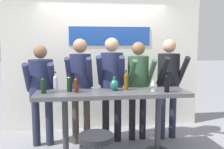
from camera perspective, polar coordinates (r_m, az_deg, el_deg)
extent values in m
cube|color=silver|center=(5.04, -1.84, 3.17)|extent=(3.93, 0.10, 2.75)
cube|color=#1E479E|center=(4.99, -0.46, 8.82)|extent=(1.61, 0.02, 0.36)
cube|color=#4C4C51|center=(3.80, 0.19, -4.37)|extent=(2.33, 0.62, 0.06)
cylinder|color=#333338|center=(3.89, -10.62, -11.43)|extent=(0.09, 0.09, 0.94)
cylinder|color=#333338|center=(4.08, 10.46, -10.57)|extent=(0.09, 0.09, 0.94)
cylinder|color=black|center=(3.08, -3.69, -14.20)|extent=(0.43, 0.43, 0.07)
cylinder|color=#23283D|center=(4.46, -16.97, -10.36)|extent=(0.13, 0.13, 0.82)
cylinder|color=#23283D|center=(4.43, -14.12, -10.38)|extent=(0.13, 0.13, 0.82)
cylinder|color=#23284C|center=(4.28, -15.87, -1.00)|extent=(0.40, 0.40, 0.65)
sphere|color=brown|center=(4.24, -16.08, 5.03)|extent=(0.22, 0.22, 0.22)
cylinder|color=#23284C|center=(4.15, -18.78, -0.71)|extent=(0.10, 0.39, 0.50)
cylinder|color=#23284C|center=(4.10, -13.57, -0.63)|extent=(0.10, 0.39, 0.50)
cylinder|color=#473D33|center=(4.39, -8.34, -10.06)|extent=(0.11, 0.11, 0.86)
cylinder|color=#473D33|center=(4.37, -5.77, -10.10)|extent=(0.11, 0.11, 0.86)
cylinder|color=#23284C|center=(4.21, -7.22, 0.03)|extent=(0.39, 0.39, 0.68)
sphere|color=#9E7556|center=(4.18, -7.32, 6.54)|extent=(0.23, 0.23, 0.23)
cylinder|color=#23284C|center=(4.07, -9.84, 0.43)|extent=(0.13, 0.41, 0.53)
cylinder|color=#23284C|center=(4.03, -5.11, 0.44)|extent=(0.13, 0.41, 0.53)
cylinder|color=black|center=(4.47, -1.45, -9.60)|extent=(0.12, 0.12, 0.87)
cylinder|color=black|center=(4.46, 1.32, -9.65)|extent=(0.12, 0.12, 0.87)
cylinder|color=#23284C|center=(4.30, -0.07, 0.41)|extent=(0.46, 0.46, 0.69)
sphere|color=tan|center=(4.27, -0.07, 6.85)|extent=(0.24, 0.24, 0.24)
cylinder|color=#23284C|center=(4.15, -2.77, 0.84)|extent=(0.17, 0.42, 0.54)
cylinder|color=#23284C|center=(4.12, 2.33, 0.80)|extent=(0.17, 0.42, 0.54)
cylinder|color=black|center=(4.53, 4.63, -9.62)|extent=(0.12, 0.12, 0.84)
cylinder|color=black|center=(4.60, 7.03, -9.41)|extent=(0.12, 0.12, 0.84)
cylinder|color=#335638|center=(4.41, 5.96, -0.10)|extent=(0.40, 0.40, 0.66)
sphere|color=brown|center=(4.37, 6.04, 5.93)|extent=(0.23, 0.23, 0.23)
cylinder|color=#335638|center=(4.19, 4.50, 0.20)|extent=(0.13, 0.40, 0.51)
cylinder|color=#335638|center=(4.31, 8.86, 0.33)|extent=(0.13, 0.40, 0.51)
cylinder|color=#23283D|center=(4.65, 11.33, -9.15)|extent=(0.12, 0.12, 0.86)
cylinder|color=#23283D|center=(4.74, 13.69, -8.90)|extent=(0.12, 0.12, 0.86)
cylinder|color=black|center=(4.54, 12.79, 0.38)|extent=(0.42, 0.42, 0.68)
sphere|color=tan|center=(4.51, 12.95, 6.39)|extent=(0.23, 0.23, 0.23)
cylinder|color=black|center=(4.31, 11.57, 0.71)|extent=(0.13, 0.42, 0.53)
cylinder|color=black|center=(4.47, 15.83, 0.81)|extent=(0.13, 0.42, 0.53)
cylinder|color=black|center=(3.77, -15.41, -2.78)|extent=(0.07, 0.07, 0.19)
sphere|color=black|center=(3.76, -15.45, -1.36)|extent=(0.07, 0.07, 0.07)
cylinder|color=black|center=(3.75, -15.47, -0.85)|extent=(0.03, 0.03, 0.07)
cylinder|color=black|center=(3.75, -15.49, -0.24)|extent=(0.03, 0.03, 0.01)
cylinder|color=black|center=(3.82, 12.46, -2.31)|extent=(0.08, 0.08, 0.22)
sphere|color=black|center=(3.81, 12.50, -0.65)|extent=(0.08, 0.08, 0.08)
cylinder|color=black|center=(3.80, 12.52, -0.07)|extent=(0.03, 0.03, 0.08)
cylinder|color=black|center=(3.79, 12.54, 0.65)|extent=(0.03, 0.03, 0.02)
cylinder|color=#4C1E0F|center=(3.74, -8.19, -2.73)|extent=(0.07, 0.07, 0.18)
sphere|color=#4C1E0F|center=(3.73, -8.21, -1.34)|extent=(0.07, 0.07, 0.07)
cylinder|color=#4C1E0F|center=(3.72, -8.22, -0.85)|extent=(0.02, 0.02, 0.06)
cylinder|color=black|center=(3.72, -8.23, -0.25)|extent=(0.03, 0.03, 0.01)
cylinder|color=brown|center=(3.92, 3.24, -1.93)|extent=(0.07, 0.07, 0.22)
sphere|color=brown|center=(3.90, 3.25, -0.32)|extent=(0.07, 0.07, 0.07)
cylinder|color=brown|center=(3.90, 3.25, 0.25)|extent=(0.03, 0.03, 0.08)
cylinder|color=black|center=(3.89, 3.26, 0.95)|extent=(0.03, 0.03, 0.02)
cylinder|color=#B7BCC1|center=(3.83, -12.76, -2.35)|extent=(0.06, 0.06, 0.22)
sphere|color=#B7BCC1|center=(3.81, -12.80, -0.75)|extent=(0.06, 0.06, 0.06)
cylinder|color=#B7BCC1|center=(3.81, -12.82, -0.18)|extent=(0.02, 0.02, 0.08)
cylinder|color=black|center=(3.80, -12.84, 0.50)|extent=(0.03, 0.03, 0.02)
cylinder|color=black|center=(3.83, -9.68, -2.41)|extent=(0.08, 0.08, 0.20)
sphere|color=black|center=(3.82, -9.71, -0.94)|extent=(0.08, 0.08, 0.08)
cylinder|color=black|center=(3.81, -9.72, -0.43)|extent=(0.03, 0.03, 0.07)
cylinder|color=black|center=(3.81, -9.74, 0.20)|extent=(0.03, 0.03, 0.01)
cylinder|color=silver|center=(3.89, 9.32, -3.70)|extent=(0.06, 0.06, 0.01)
cylinder|color=silver|center=(3.88, 9.33, -3.07)|extent=(0.01, 0.01, 0.08)
cone|color=silver|center=(3.87, 9.35, -1.82)|extent=(0.07, 0.07, 0.09)
ellipsoid|color=#1E665B|center=(3.87, 0.54, -2.42)|extent=(0.13, 0.13, 0.17)
cylinder|color=#1E665B|center=(3.85, 0.54, -0.81)|extent=(0.04, 0.04, 0.05)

